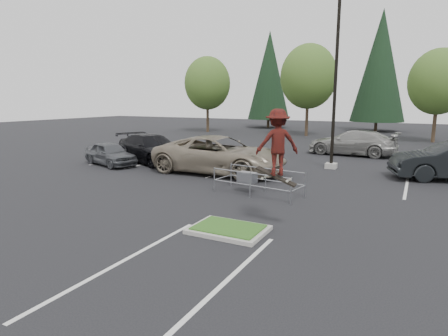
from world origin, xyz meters
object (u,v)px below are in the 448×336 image
at_px(decid_b, 308,79).
at_px(decid_c, 438,84).
at_px(conif_a, 269,76).
at_px(car_l_grey, 110,154).
at_px(decid_a, 207,85).
at_px(car_l_black, 151,148).
at_px(cart_corral, 250,178).
at_px(car_l_tan, 219,155).
at_px(conif_b, 380,66).
at_px(skateboarder, 277,143).
at_px(car_far_silver, 353,143).
at_px(light_pole, 335,87).

bearing_deg(decid_b, decid_c, -3.34).
bearing_deg(conif_a, decid_c, -26.96).
bearing_deg(car_l_grey, decid_a, 32.92).
distance_m(car_l_black, car_l_grey, 2.50).
height_order(cart_corral, car_l_tan, car_l_tan).
relative_size(decid_c, cart_corral, 2.21).
distance_m(cart_corral, car_l_tan, 4.50).
xyz_separation_m(conif_b, car_l_tan, (-4.50, -32.68, -6.86)).
distance_m(conif_b, car_l_grey, 36.14).
bearing_deg(conif_a, conif_b, 2.05).
bearing_deg(skateboarder, car_l_black, -69.56).
distance_m(decid_b, car_far_silver, 15.13).
relative_size(light_pole, car_l_tan, 1.42).
height_order(light_pole, conif_a, conif_a).
xyz_separation_m(decid_c, conif_b, (-5.99, 10.67, 2.59)).
height_order(car_l_tan, car_l_black, car_l_tan).
bearing_deg(conif_b, car_far_silver, -88.19).
bearing_deg(decid_b, car_l_grey, -103.13).
bearing_deg(skateboarder, decid_c, -133.45).
bearing_deg(car_l_grey, car_l_tan, -66.16).
distance_m(cart_corral, skateboarder, 4.80).
relative_size(decid_c, car_l_tan, 1.18).
relative_size(light_pole, conif_a, 0.78).
bearing_deg(conif_a, car_l_grey, -85.67).
distance_m(conif_a, car_l_black, 31.88).
xyz_separation_m(skateboarder, car_far_silver, (-0.38, 17.00, -1.74)).
height_order(conif_a, car_far_silver, conif_a).
relative_size(cart_corral, skateboarder, 1.67).
bearing_deg(conif_b, cart_corral, -92.15).
xyz_separation_m(decid_b, skateboarder, (7.10, -29.53, -3.42)).
xyz_separation_m(cart_corral, car_far_silver, (2.06, 13.37, 0.23)).
bearing_deg(car_l_black, conif_b, 5.00).
height_order(decid_a, conif_a, conif_a).
bearing_deg(conif_b, car_l_tan, -97.84).
height_order(decid_a, car_far_silver, decid_a).
bearing_deg(light_pole, decid_a, 135.75).
xyz_separation_m(decid_b, car_far_silver, (6.72, -12.53, -5.16)).
relative_size(cart_corral, car_l_tan, 0.53).
distance_m(car_l_tan, car_l_black, 5.62).
relative_size(conif_b, car_l_tan, 2.04).
distance_m(light_pole, decid_a, 25.86).
height_order(conif_a, car_l_grey, conif_a).
relative_size(decid_a, conif_b, 0.61).
xyz_separation_m(decid_a, skateboarder, (19.10, -29.03, -2.96)).
bearing_deg(car_l_tan, decid_a, 30.81).
xyz_separation_m(conif_a, car_l_grey, (2.50, -33.00, -6.41)).
distance_m(light_pole, car_far_silver, 7.04).
height_order(conif_a, conif_b, conif_b).
height_order(light_pole, car_l_black, light_pole).
height_order(decid_a, car_l_black, decid_a).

